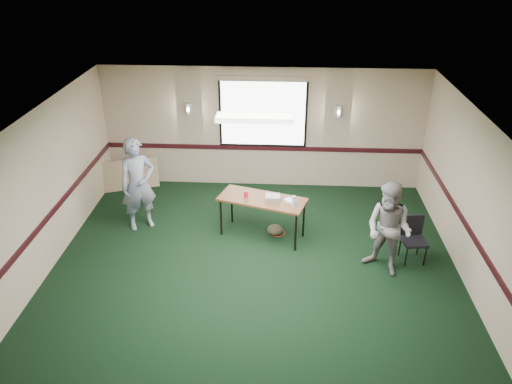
# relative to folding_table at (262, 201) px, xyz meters

# --- Properties ---
(ground) EXTENTS (8.00, 8.00, 0.00)m
(ground) POSITION_rel_folding_table_xyz_m (-0.09, -1.81, -0.74)
(ground) COLOR black
(ground) RESTS_ON ground
(room_shell) EXTENTS (8.00, 8.02, 8.00)m
(room_shell) POSITION_rel_folding_table_xyz_m (-0.09, 0.32, 0.84)
(room_shell) COLOR tan
(room_shell) RESTS_ON ground
(folding_table) EXTENTS (1.72, 1.10, 0.80)m
(folding_table) POSITION_rel_folding_table_xyz_m (0.00, 0.00, 0.00)
(folding_table) COLOR #512617
(folding_table) RESTS_ON ground
(projector) EXTENTS (0.27, 0.23, 0.09)m
(projector) POSITION_rel_folding_table_xyz_m (0.19, -0.04, 0.10)
(projector) COLOR gray
(projector) RESTS_ON folding_table
(game_console) EXTENTS (0.23, 0.23, 0.05)m
(game_console) POSITION_rel_folding_table_xyz_m (0.51, -0.09, 0.08)
(game_console) COLOR white
(game_console) RESTS_ON folding_table
(red_cup) EXTENTS (0.08, 0.08, 0.11)m
(red_cup) POSITION_rel_folding_table_xyz_m (-0.31, 0.04, 0.12)
(red_cup) COLOR red
(red_cup) RESTS_ON folding_table
(water_bottle) EXTENTS (0.06, 0.06, 0.21)m
(water_bottle) POSITION_rel_folding_table_xyz_m (0.57, -0.27, 0.17)
(water_bottle) COLOR #95CCF4
(water_bottle) RESTS_ON folding_table
(duffel_bag) EXTENTS (0.34, 0.27, 0.21)m
(duffel_bag) POSITION_rel_folding_table_xyz_m (0.24, 0.04, -0.64)
(duffel_bag) COLOR #433D26
(duffel_bag) RESTS_ON ground
(cable_coil) EXTENTS (0.32, 0.32, 0.01)m
(cable_coil) POSITION_rel_folding_table_xyz_m (0.30, 0.09, -0.74)
(cable_coil) COLOR red
(cable_coil) RESTS_ON ground
(folded_table) EXTENTS (1.32, 0.62, 0.68)m
(folded_table) POSITION_rel_folding_table_xyz_m (-3.09, 1.79, -0.40)
(folded_table) COLOR #A28364
(folded_table) RESTS_ON ground
(conference_chair) EXTENTS (0.45, 0.46, 0.82)m
(conference_chair) POSITION_rel_folding_table_xyz_m (2.67, -0.58, -0.27)
(conference_chair) COLOR black
(conference_chair) RESTS_ON ground
(person_left) EXTENTS (0.80, 0.72, 1.84)m
(person_left) POSITION_rel_folding_table_xyz_m (-2.37, 0.21, 0.18)
(person_left) COLOR #455B98
(person_left) RESTS_ON ground
(person_right) EXTENTS (1.02, 0.99, 1.65)m
(person_right) POSITION_rel_folding_table_xyz_m (2.13, -1.00, 0.08)
(person_right) COLOR #6D81A9
(person_right) RESTS_ON ground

